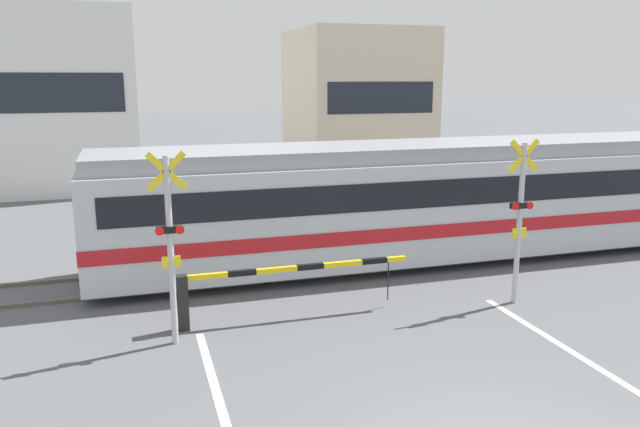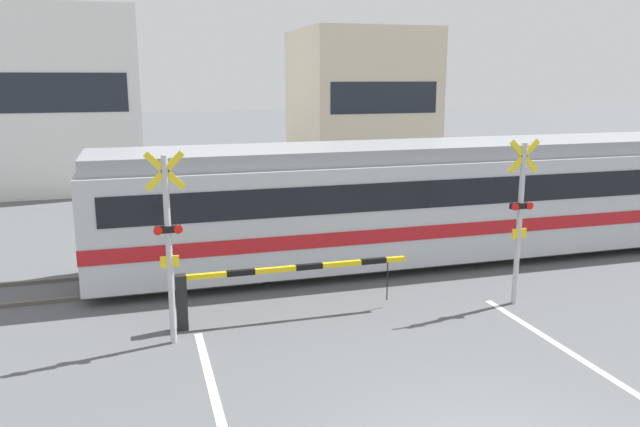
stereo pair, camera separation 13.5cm
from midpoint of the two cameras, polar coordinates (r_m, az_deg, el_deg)
rail_track_near at (r=14.76m, az=-0.52°, el=-5.74°), size 50.00×0.10×0.08m
rail_track_far at (r=16.08m, az=-1.98°, el=-4.21°), size 50.00×0.10×0.08m
commuter_train at (r=17.16m, az=15.71°, el=1.81°), size 20.84×2.76×3.01m
crossing_barrier_near at (r=12.03m, az=-6.58°, el=-6.30°), size 4.58×0.20×1.06m
crossing_barrier_far at (r=18.43m, az=2.21°, el=0.38°), size 4.58×0.20×1.06m
crossing_signal_left at (r=11.02m, az=-13.88°, el=-2.38°), size 0.68×0.15×3.43m
crossing_signal_right at (r=13.30m, az=17.54°, el=-0.08°), size 0.68×0.15×3.43m
pedestrian at (r=20.50m, az=-6.74°, el=1.78°), size 0.38×0.22×1.55m
building_left_of_street at (r=28.76m, az=-22.42°, el=9.59°), size 5.77×6.29×7.35m
building_right_of_street at (r=30.53m, az=3.20°, el=10.08°), size 5.85×6.29×6.79m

